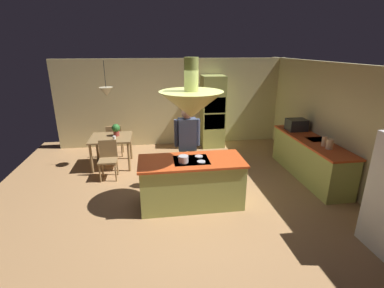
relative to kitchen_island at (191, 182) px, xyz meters
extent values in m
plane|color=#AD7F51|center=(0.00, 0.20, -0.45)|extent=(8.16, 8.16, 0.00)
cube|color=beige|center=(0.00, 3.65, 0.82)|extent=(6.80, 0.10, 2.55)
cube|color=beige|center=(3.25, 0.60, 0.82)|extent=(0.10, 7.20, 2.55)
cube|color=#A8B259|center=(0.00, 0.00, -0.02)|extent=(1.87, 0.81, 0.86)
cube|color=#D14C1E|center=(0.00, 0.00, 0.43)|extent=(1.93, 0.87, 0.04)
cube|color=black|center=(0.00, 0.00, 0.44)|extent=(0.64, 0.52, 0.01)
cylinder|color=#B2B2B7|center=(-0.16, -0.13, 0.46)|extent=(0.15, 0.15, 0.02)
cylinder|color=#B2B2B7|center=(0.16, -0.13, 0.46)|extent=(0.15, 0.15, 0.02)
cylinder|color=#B2B2B7|center=(-0.16, 0.13, 0.46)|extent=(0.15, 0.15, 0.02)
cylinder|color=#B2B2B7|center=(0.16, 0.13, 0.46)|extent=(0.15, 0.15, 0.02)
cube|color=#A8B259|center=(2.84, 0.80, -0.02)|extent=(0.62, 2.48, 0.86)
cube|color=#D14C1E|center=(2.84, 0.80, 0.43)|extent=(0.66, 2.52, 0.04)
cube|color=#B2B2B7|center=(3.00, 0.80, 0.37)|extent=(0.48, 0.36, 0.16)
cube|color=#A8B259|center=(1.10, 3.25, 0.59)|extent=(0.66, 0.62, 2.09)
cube|color=black|center=(1.10, 2.96, 0.85)|extent=(0.60, 0.04, 0.44)
cube|color=black|center=(1.10, 2.96, 0.37)|extent=(0.60, 0.04, 0.44)
cube|color=olive|center=(-1.70, 2.10, 0.29)|extent=(0.99, 0.91, 0.04)
cylinder|color=olive|center=(-2.13, 1.70, -0.09)|extent=(0.06, 0.06, 0.72)
cylinder|color=olive|center=(-1.27, 1.70, -0.09)|extent=(0.06, 0.06, 0.72)
cylinder|color=olive|center=(-2.13, 2.50, -0.09)|extent=(0.06, 0.06, 0.72)
cylinder|color=olive|center=(-1.27, 2.50, -0.09)|extent=(0.06, 0.06, 0.72)
cylinder|color=tan|center=(-0.07, 0.71, -0.03)|extent=(0.14, 0.14, 0.85)
cylinder|color=tan|center=(0.11, 0.71, -0.03)|extent=(0.14, 0.14, 0.85)
cube|color=#3F4C66|center=(0.02, 0.71, 0.72)|extent=(0.36, 0.22, 0.66)
cylinder|color=#3F4C66|center=(-0.20, 0.71, 0.76)|extent=(0.09, 0.09, 0.56)
cylinder|color=#3F4C66|center=(0.24, 0.71, 0.76)|extent=(0.09, 0.09, 0.56)
sphere|color=tan|center=(0.02, 0.71, 1.15)|extent=(0.23, 0.23, 0.23)
cone|color=#A8B259|center=(0.00, 0.00, 1.47)|extent=(1.10, 1.10, 0.45)
cylinder|color=#A8B259|center=(0.00, 0.00, 1.97)|extent=(0.24, 0.24, 0.55)
cone|color=beige|center=(-1.70, 2.10, 1.41)|extent=(0.32, 0.32, 0.22)
cylinder|color=black|center=(-1.70, 2.10, 1.82)|extent=(0.01, 0.01, 0.60)
cube|color=olive|center=(-1.70, 1.34, -0.01)|extent=(0.40, 0.40, 0.04)
cube|color=olive|center=(-1.70, 1.52, 0.21)|extent=(0.40, 0.04, 0.42)
cylinder|color=olive|center=(-1.87, 1.17, -0.24)|extent=(0.04, 0.04, 0.43)
cylinder|color=olive|center=(-1.53, 1.17, -0.24)|extent=(0.04, 0.04, 0.43)
cylinder|color=olive|center=(-1.87, 1.51, -0.24)|extent=(0.04, 0.04, 0.43)
cylinder|color=olive|center=(-1.53, 1.51, -0.24)|extent=(0.04, 0.04, 0.43)
cube|color=olive|center=(-1.70, 2.86, -0.01)|extent=(0.40, 0.40, 0.04)
cube|color=olive|center=(-1.70, 2.68, 0.21)|extent=(0.40, 0.04, 0.42)
cylinder|color=olive|center=(-1.53, 3.03, -0.24)|extent=(0.04, 0.04, 0.43)
cylinder|color=olive|center=(-1.87, 3.03, -0.24)|extent=(0.04, 0.04, 0.43)
cylinder|color=olive|center=(-1.53, 2.69, -0.24)|extent=(0.04, 0.04, 0.43)
cylinder|color=olive|center=(-1.87, 2.69, -0.24)|extent=(0.04, 0.04, 0.43)
cylinder|color=#99382D|center=(-1.57, 2.19, 0.37)|extent=(0.14, 0.14, 0.12)
sphere|color=#2D722D|center=(-1.57, 2.19, 0.51)|extent=(0.20, 0.20, 0.20)
cylinder|color=white|center=(-1.59, 1.87, 0.35)|extent=(0.07, 0.07, 0.09)
cylinder|color=#E0B78C|center=(2.84, 0.18, 0.55)|extent=(0.14, 0.14, 0.21)
cylinder|color=#E0B78C|center=(2.84, 0.36, 0.55)|extent=(0.11, 0.11, 0.21)
cube|color=#232326|center=(2.84, 1.54, 0.59)|extent=(0.46, 0.36, 0.28)
cylinder|color=#B2B2B7|center=(-0.16, -0.13, 0.53)|extent=(0.18, 0.18, 0.12)
camera|label=1|loc=(-0.68, -4.72, 2.40)|focal=26.37mm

